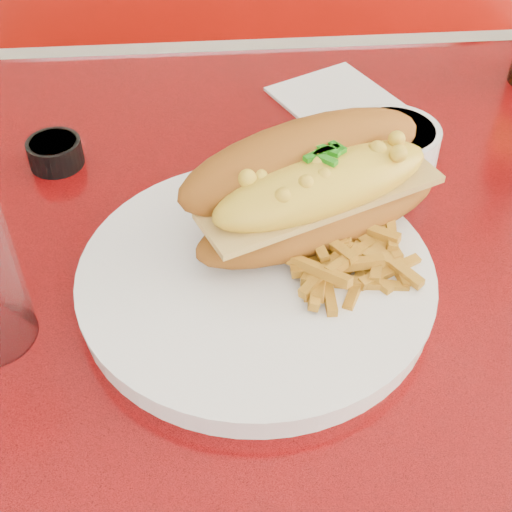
{
  "coord_description": "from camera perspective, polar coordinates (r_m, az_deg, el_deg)",
  "views": [
    {
      "loc": [
        -0.13,
        -0.48,
        1.22
      ],
      "look_at": [
        -0.1,
        -0.05,
        0.81
      ],
      "focal_mm": 50.0,
      "sensor_mm": 36.0,
      "label": 1
    }
  ],
  "objects": [
    {
      "name": "diner_table",
      "position": [
        0.79,
        6.9,
        -7.9
      ],
      "size": [
        1.23,
        0.83,
        0.77
      ],
      "color": "red",
      "rests_on": "ground"
    },
    {
      "name": "booth_bench_far",
      "position": [
        1.6,
        1.07,
        7.77
      ],
      "size": [
        1.2,
        0.51,
        0.9
      ],
      "color": "#9F130A",
      "rests_on": "ground"
    },
    {
      "name": "dinner_plate",
      "position": [
        0.62,
        -0.0,
        -1.87
      ],
      "size": [
        0.37,
        0.37,
        0.02
      ],
      "rotation": [
        0.0,
        0.0,
        0.22
      ],
      "color": "white",
      "rests_on": "diner_table"
    },
    {
      "name": "mac_hoagie",
      "position": [
        0.63,
        4.73,
        5.59
      ],
      "size": [
        0.27,
        0.2,
        0.11
      ],
      "rotation": [
        0.0,
        0.0,
        0.4
      ],
      "color": "#945417",
      "rests_on": "dinner_plate"
    },
    {
      "name": "fries_pile",
      "position": [
        0.61,
        6.92,
        0.79
      ],
      "size": [
        0.14,
        0.14,
        0.03
      ],
      "primitive_type": null,
      "rotation": [
        0.0,
        0.0,
        -0.33
      ],
      "color": "gold",
      "rests_on": "dinner_plate"
    },
    {
      "name": "fork",
      "position": [
        0.62,
        6.57,
        -0.31
      ],
      "size": [
        0.04,
        0.15,
        0.0
      ],
      "rotation": [
        0.0,
        0.0,
        1.75
      ],
      "color": "silver",
      "rests_on": "dinner_plate"
    },
    {
      "name": "gravy_ramekin",
      "position": [
        0.75,
        10.79,
        8.41
      ],
      "size": [
        0.1,
        0.1,
        0.05
      ],
      "rotation": [
        0.0,
        0.0,
        0.1
      ],
      "color": "white",
      "rests_on": "diner_table"
    },
    {
      "name": "sauce_cup_left",
      "position": [
        0.78,
        -15.78,
        8.04
      ],
      "size": [
        0.07,
        0.07,
        0.03
      ],
      "rotation": [
        0.0,
        0.0,
        -0.22
      ],
      "color": "black",
      "rests_on": "diner_table"
    },
    {
      "name": "paper_napkin",
      "position": [
        0.88,
        6.28,
        12.45
      ],
      "size": [
        0.16,
        0.16,
        0.0
      ],
      "primitive_type": "cube",
      "rotation": [
        0.0,
        0.0,
        0.46
      ],
      "color": "white",
      "rests_on": "diner_table"
    }
  ]
}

